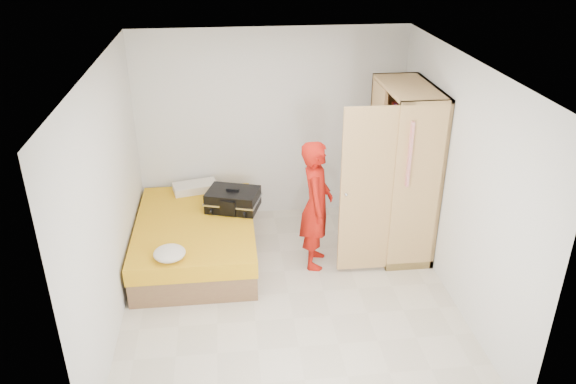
{
  "coord_description": "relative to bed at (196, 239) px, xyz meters",
  "views": [
    {
      "loc": [
        -0.59,
        -5.15,
        3.82
      ],
      "look_at": [
        0.06,
        0.56,
        1.0
      ],
      "focal_mm": 35.0,
      "sensor_mm": 36.0,
      "label": 1
    }
  ],
  "objects": [
    {
      "name": "pillow",
      "position": [
        -0.02,
        0.85,
        0.3
      ],
      "size": [
        0.63,
        0.41,
        0.1
      ],
      "primitive_type": "cube",
      "rotation": [
        0.0,
        0.0,
        0.22
      ],
      "color": "beige",
      "rests_on": "bed"
    },
    {
      "name": "bed",
      "position": [
        0.0,
        0.0,
        0.0
      ],
      "size": [
        1.42,
        2.02,
        0.5
      ],
      "color": "brown",
      "rests_on": "ground"
    },
    {
      "name": "room",
      "position": [
        1.05,
        -0.9,
        1.05
      ],
      "size": [
        4.0,
        4.02,
        2.6
      ],
      "color": "beige",
      "rests_on": "ground"
    },
    {
      "name": "round_cushion",
      "position": [
        -0.23,
        -0.81,
        0.31
      ],
      "size": [
        0.35,
        0.35,
        0.13
      ],
      "primitive_type": "ellipsoid",
      "color": "beige",
      "rests_on": "bed"
    },
    {
      "name": "suitcase",
      "position": [
        0.48,
        0.28,
        0.37
      ],
      "size": [
        0.76,
        0.64,
        0.28
      ],
      "rotation": [
        0.0,
        0.0,
        -0.31
      ],
      "color": "black",
      "rests_on": "bed"
    },
    {
      "name": "wardrobe",
      "position": [
        2.5,
        -0.04,
        0.75
      ],
      "size": [
        1.17,
        1.2,
        2.1
      ],
      "color": "tan",
      "rests_on": "ground"
    },
    {
      "name": "person",
      "position": [
        1.44,
        -0.3,
        0.54
      ],
      "size": [
        0.48,
        0.64,
        1.59
      ],
      "primitive_type": "imported",
      "rotation": [
        0.0,
        0.0,
        1.38
      ],
      "color": "#B4210B",
      "rests_on": "ground"
    }
  ]
}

